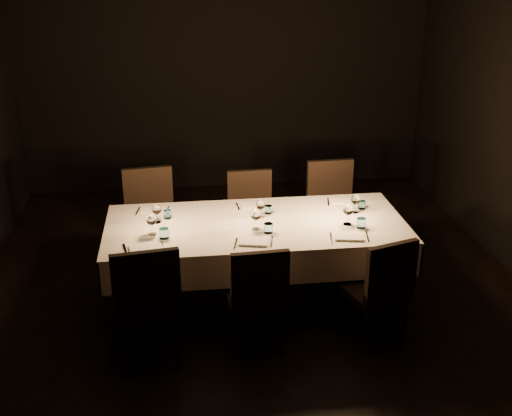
{
  "coord_description": "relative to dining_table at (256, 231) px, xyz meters",
  "views": [
    {
      "loc": [
        -0.62,
        -4.9,
        2.94
      ],
      "look_at": [
        0.0,
        0.0,
        0.9
      ],
      "focal_mm": 45.0,
      "sensor_mm": 36.0,
      "label": 1
    }
  ],
  "objects": [
    {
      "name": "chair_near_right",
      "position": [
        0.88,
        -0.73,
        -0.18
      ],
      "size": [
        0.54,
        0.54,
        0.91
      ],
      "rotation": [
        0.0,
        0.0,
        3.45
      ],
      "color": "black",
      "rests_on": "ground"
    },
    {
      "name": "chair_near_center",
      "position": [
        -0.08,
        -0.72,
        -0.19
      ],
      "size": [
        0.46,
        0.46,
        0.9
      ],
      "rotation": [
        0.0,
        0.0,
        3.2
      ],
      "color": "black",
      "rests_on": "ground"
    },
    {
      "name": "place_setting_near_center",
      "position": [
        -0.01,
        -0.22,
        0.15
      ],
      "size": [
        0.35,
        0.41,
        0.18
      ],
      "rotation": [
        0.0,
        0.0,
        -0.2
      ],
      "color": "silver",
      "rests_on": "dining_table"
    },
    {
      "name": "room",
      "position": [
        0.0,
        0.0,
        0.81
      ],
      "size": [
        5.01,
        6.01,
        3.01
      ],
      "color": "black",
      "rests_on": "ground"
    },
    {
      "name": "chair_far_center",
      "position": [
        0.06,
        0.83,
        -0.18
      ],
      "size": [
        0.45,
        0.45,
        0.91
      ],
      "rotation": [
        0.0,
        0.0,
        0.03
      ],
      "color": "black",
      "rests_on": "ground"
    },
    {
      "name": "place_setting_near_left",
      "position": [
        -0.85,
        -0.22,
        0.15
      ],
      "size": [
        0.36,
        0.41,
        0.19
      ],
      "rotation": [
        0.0,
        0.0,
        0.18
      ],
      "color": "silver",
      "rests_on": "dining_table"
    },
    {
      "name": "place_setting_far_center",
      "position": [
        0.06,
        0.22,
        0.14
      ],
      "size": [
        0.3,
        0.39,
        0.16
      ],
      "rotation": [
        0.0,
        0.0,
        0.07
      ],
      "color": "silver",
      "rests_on": "dining_table"
    },
    {
      "name": "place_setting_far_left",
      "position": [
        -0.82,
        0.22,
        0.14
      ],
      "size": [
        0.31,
        0.39,
        0.17
      ],
      "rotation": [
        0.0,
        0.0,
        -0.15
      ],
      "color": "silver",
      "rests_on": "dining_table"
    },
    {
      "name": "place_setting_near_right",
      "position": [
        0.76,
        -0.22,
        0.15
      ],
      "size": [
        0.36,
        0.41,
        0.19
      ],
      "rotation": [
        0.0,
        0.0,
        -0.17
      ],
      "color": "silver",
      "rests_on": "dining_table"
    },
    {
      "name": "chair_near_left",
      "position": [
        -0.9,
        -0.79,
        -0.14
      ],
      "size": [
        0.54,
        0.54,
        1.0
      ],
      "rotation": [
        0.0,
        0.0,
        3.28
      ],
      "color": "black",
      "rests_on": "ground"
    },
    {
      "name": "place_setting_far_right",
      "position": [
        0.89,
        0.22,
        0.14
      ],
      "size": [
        0.32,
        0.39,
        0.17
      ],
      "rotation": [
        0.0,
        0.0,
        -0.19
      ],
      "color": "silver",
      "rests_on": "dining_table"
    },
    {
      "name": "chair_far_right",
      "position": [
        0.87,
        0.86,
        -0.16
      ],
      "size": [
        0.48,
        0.48,
        0.97
      ],
      "rotation": [
        0.0,
        0.0,
        0.04
      ],
      "color": "black",
      "rests_on": "ground"
    },
    {
      "name": "dining_table",
      "position": [
        0.0,
        0.0,
        0.0
      ],
      "size": [
        2.52,
        1.12,
        0.76
      ],
      "color": "black",
      "rests_on": "ground"
    },
    {
      "name": "chair_far_left",
      "position": [
        -0.91,
        0.81,
        -0.15
      ],
      "size": [
        0.53,
        0.53,
        0.98
      ],
      "rotation": [
        0.0,
        0.0,
        0.13
      ],
      "color": "black",
      "rests_on": "ground"
    }
  ]
}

